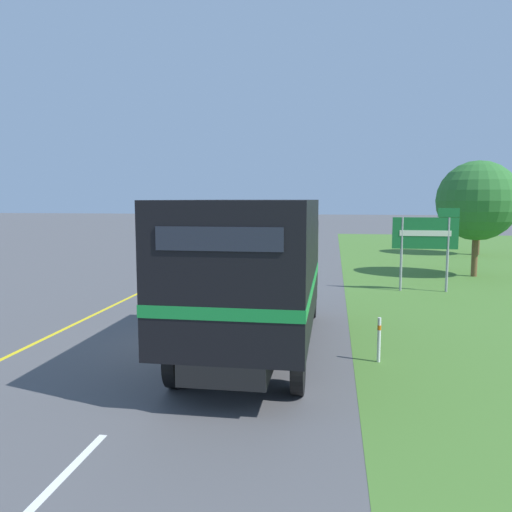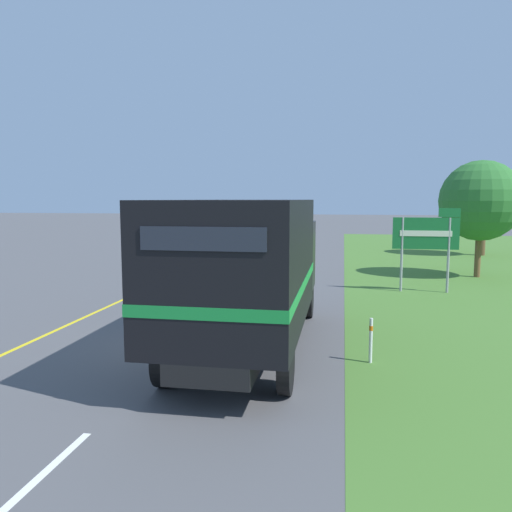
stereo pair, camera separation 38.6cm
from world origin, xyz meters
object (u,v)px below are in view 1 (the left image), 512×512
delineator_post (379,339)px  horse_trailer_truck (256,267)px  roadside_tree_near (477,201)px  lead_car_white (242,243)px  highway_sign (426,236)px  roadside_tree_mid (478,194)px

delineator_post → horse_trailer_truck: bearing=171.4°
roadside_tree_near → delineator_post: 13.91m
lead_car_white → highway_sign: highway_sign is taller
horse_trailer_truck → roadside_tree_mid: bearing=64.1°
lead_car_white → horse_trailer_truck: bearing=-78.5°
horse_trailer_truck → roadside_tree_mid: size_ratio=1.41×
horse_trailer_truck → highway_sign: bearing=58.1°
lead_car_white → highway_sign: 11.54m
roadside_tree_near → delineator_post: size_ratio=5.32×
lead_car_white → highway_sign: size_ratio=1.37×
lead_car_white → delineator_post: lead_car_white is taller
highway_sign → roadside_tree_mid: bearing=68.2°
horse_trailer_truck → delineator_post: horse_trailer_truck is taller
roadside_tree_near → horse_trailer_truck: bearing=-122.8°
lead_car_white → highway_sign: (8.33, -7.92, 1.03)m
highway_sign → roadside_tree_mid: (5.27, 13.15, 1.67)m
lead_car_white → highway_sign: bearing=-43.6°
lead_car_white → roadside_tree_mid: bearing=21.0°
highway_sign → lead_car_white: bearing=136.4°
horse_trailer_truck → delineator_post: size_ratio=8.25×
highway_sign → delineator_post: highway_sign is taller
lead_car_white → roadside_tree_mid: roadside_tree_mid is taller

